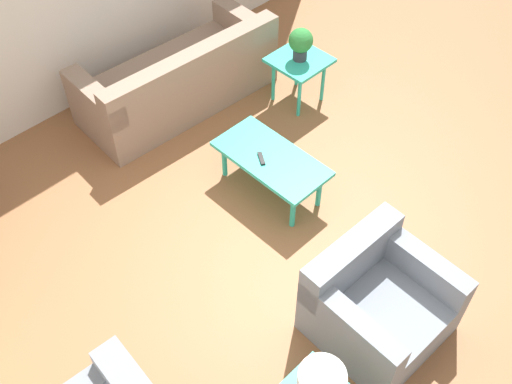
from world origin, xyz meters
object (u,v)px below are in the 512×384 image
armchair (376,303)px  side_table_plant (299,65)px  coffee_table (271,161)px  sofa (180,80)px  potted_plant (301,42)px

armchair → side_table_plant: size_ratio=1.74×
side_table_plant → coffee_table: bearing=122.0°
sofa → side_table_plant: sofa is taller
coffee_table → potted_plant: bearing=-58.0°
coffee_table → side_table_plant: 1.41m
armchair → coffee_table: armchair is taller
coffee_table → side_table_plant: bearing=-58.0°
armchair → coffee_table: size_ratio=0.90×
coffee_table → side_table_plant: size_ratio=1.94×
coffee_table → potted_plant: size_ratio=3.07×
sofa → armchair: (-3.22, 0.70, -0.00)m
armchair → side_table_plant: bearing=56.7°
armchair → coffee_table: 1.67m
sofa → armchair: 3.29m
potted_plant → side_table_plant: bearing=0.0°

